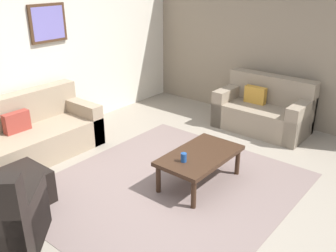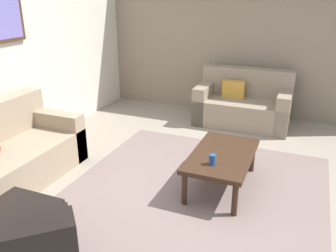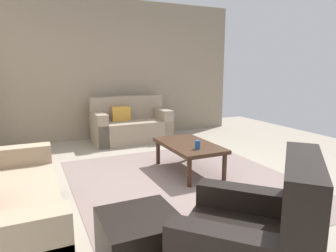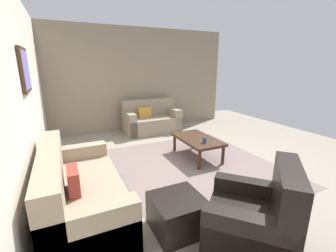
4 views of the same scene
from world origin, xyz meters
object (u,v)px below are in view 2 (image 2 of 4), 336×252
(cup, at_px, (212,160))
(framed_artwork, at_px, (3,18))
(ottoman, at_px, (19,230))
(couch_loveseat, at_px, (244,105))
(coffee_table, at_px, (222,158))

(cup, xyz_separation_m, framed_artwork, (0.18, 2.71, 1.29))
(ottoman, bearing_deg, couch_loveseat, -16.76)
(couch_loveseat, height_order, ottoman, couch_loveseat)
(ottoman, bearing_deg, framed_artwork, 42.64)
(cup, bearing_deg, framed_artwork, 86.23)
(ottoman, xyz_separation_m, framed_artwork, (1.55, 1.42, 1.56))
(ottoman, xyz_separation_m, coffee_table, (1.66, -1.32, 0.16))
(couch_loveseat, bearing_deg, coffee_table, -175.34)
(coffee_table, xyz_separation_m, cup, (-0.29, 0.03, 0.11))
(couch_loveseat, xyz_separation_m, ottoman, (-3.80, 1.14, -0.10))
(ottoman, distance_m, coffee_table, 2.13)
(cup, bearing_deg, ottoman, 136.82)
(cup, distance_m, framed_artwork, 3.00)
(framed_artwork, bearing_deg, couch_loveseat, -48.74)
(ottoman, height_order, coffee_table, coffee_table)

